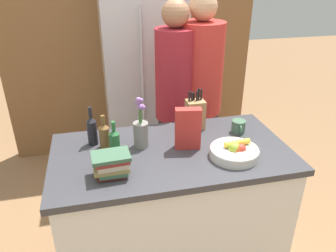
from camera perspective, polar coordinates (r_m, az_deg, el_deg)
kitchen_island at (r=2.27m, az=0.57°, el=-14.37°), size 1.44×0.77×0.93m
back_wall_wood at (r=3.56m, az=-6.53°, el=15.78°), size 2.64×0.12×2.60m
refrigerator at (r=3.29m, az=-4.32°, el=9.61°), size 0.76×0.62×2.00m
fruit_bowl at (r=1.96m, az=11.50°, el=-4.32°), size 0.29×0.29×0.09m
knife_block at (r=2.23m, az=4.74°, el=2.13°), size 0.12×0.10×0.28m
flower_vase at (r=2.00m, az=-4.76°, el=-0.65°), size 0.09×0.09×0.33m
cereal_box at (r=1.97m, az=3.48°, el=-0.48°), size 0.16×0.09×0.26m
coffee_mug at (r=2.24m, az=12.18°, el=-0.08°), size 0.09×0.13×0.08m
book_stack at (r=1.77m, az=-9.79°, el=-6.59°), size 0.21×0.15×0.13m
bottle_oil at (r=2.03m, az=-11.02°, el=-1.54°), size 0.06×0.06×0.21m
bottle_vinegar at (r=2.08m, az=-13.09°, el=-0.64°), size 0.06×0.06×0.25m
bottle_wine at (r=1.96m, az=-9.29°, el=-2.61°), size 0.06×0.06×0.21m
person_at_sink at (r=2.60m, az=1.17°, el=4.79°), size 0.30×0.30×1.73m
person_in_blue at (r=2.68m, az=5.51°, el=5.59°), size 0.35×0.35×1.77m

